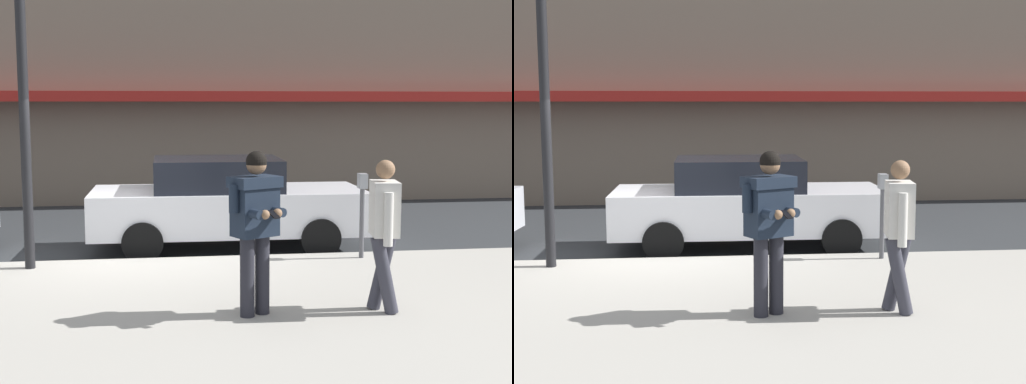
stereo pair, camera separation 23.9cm
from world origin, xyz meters
TOP-DOWN VIEW (x-y plane):
  - ground_plane at (0.00, 0.00)m, footprint 80.00×80.00m
  - sidewalk at (1.00, -2.85)m, footprint 32.00×5.30m
  - curb_paint_line at (1.00, 0.05)m, footprint 28.00×0.12m
  - parked_sedan_mid at (1.61, 0.96)m, footprint 4.52×1.96m
  - man_texting_on_phone at (1.56, -3.28)m, footprint 0.63×0.65m
  - pedestrian_in_light_coat at (2.98, -3.32)m, footprint 0.37×0.60m
  - street_lamp_post at (-1.30, -0.65)m, footprint 0.36×0.36m
  - parking_meter at (3.51, -0.60)m, footprint 0.12×0.18m

SIDE VIEW (x-z plane):
  - ground_plane at x=0.00m, z-range 0.00..0.00m
  - curb_paint_line at x=1.00m, z-range 0.00..0.01m
  - sidewalk at x=1.00m, z-range 0.00..0.14m
  - parked_sedan_mid at x=1.61m, z-range 0.02..1.56m
  - parking_meter at x=3.51m, z-range 0.33..1.60m
  - pedestrian_in_light_coat at x=2.98m, z-range 0.26..1.96m
  - man_texting_on_phone at x=1.56m, z-range 0.35..2.15m
  - street_lamp_post at x=-1.30m, z-range 0.70..5.58m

